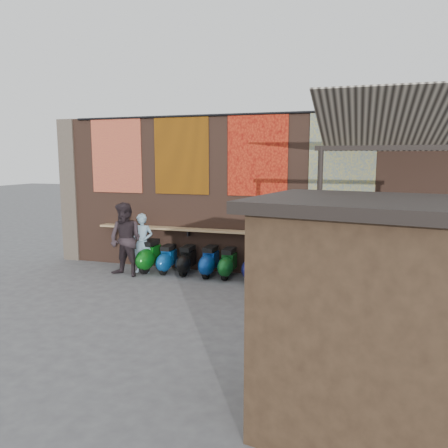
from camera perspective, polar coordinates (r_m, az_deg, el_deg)
name	(u,v)px	position (r m, az deg, el deg)	size (l,w,h in m)	color
ground	(213,304)	(8.95, -1.48, -10.45)	(70.00, 70.00, 0.00)	#474749
brick_wall	(247,195)	(11.09, 3.05, 3.80)	(10.00, 0.40, 4.00)	brown
pier_left	(73,191)	(13.37, -19.11, 4.15)	(0.50, 0.50, 4.00)	#4C4238
eating_counter	(243,232)	(10.85, 2.52, -1.09)	(8.00, 0.32, 0.05)	#9E7A51
shelf_box	(271,228)	(10.63, 6.10, -0.46)	(0.55, 0.32, 0.27)	white
tapestry_redgold	(116,155)	(12.26, -13.88, 8.70)	(1.50, 0.02, 2.00)	maroon
tapestry_sun	(181,155)	(11.39, -5.60, 8.93)	(1.50, 0.02, 2.00)	#BA630A
tapestry_orange	(257,155)	(10.77, 4.36, 8.98)	(1.50, 0.02, 2.00)	red
tapestry_multi	(342,155)	(10.49, 15.18, 8.72)	(1.50, 0.02, 2.00)	#284D94
hang_rail	(245,114)	(10.88, 2.82, 14.16)	(0.06, 0.06, 9.50)	black
scooter_stool_0	(149,256)	(11.53, -9.72, -4.15)	(0.38, 0.85, 0.81)	#0D5E14
scooter_stool_1	(167,259)	(11.34, -7.41, -4.59)	(0.33, 0.74, 0.70)	navy
scooter_stool_2	(187,260)	(11.14, -4.88, -4.76)	(0.34, 0.75, 0.71)	black
scooter_stool_3	(210,262)	(10.89, -1.90, -4.95)	(0.35, 0.79, 0.75)	navy
scooter_stool_4	(228,263)	(10.76, 0.53, -5.18)	(0.34, 0.76, 0.72)	#0F4F1B
scooter_stool_5	(252,265)	(10.60, 3.63, -5.43)	(0.34, 0.75, 0.71)	#171750
scooter_stool_6	(273,268)	(10.48, 6.47, -5.68)	(0.33, 0.74, 0.70)	#16593D
scooter_stool_7	(299,269)	(10.43, 9.80, -5.80)	(0.33, 0.74, 0.70)	#82420B
scooter_stool_8	(322,271)	(10.40, 12.64, -6.03)	(0.32, 0.71, 0.67)	#1B1347
scooter_stool_9	(346,273)	(10.32, 15.66, -6.23)	(0.32, 0.71, 0.67)	maroon
diner_left	(142,243)	(11.40, -10.61, -2.47)	(0.56, 0.37, 1.53)	#7C9FB4
diner_right	(126,240)	(11.09, -12.73, -2.02)	(0.90, 0.70, 1.84)	#2C2226
shopper_navy	(439,289)	(7.99, 26.28, -7.59)	(0.95, 0.40, 1.62)	black
shopper_grey	(401,276)	(8.49, 22.07, -6.33)	(1.07, 0.61, 1.65)	#4F5154
shopper_tan	(335,279)	(8.17, 14.28, -6.93)	(0.75, 0.49, 1.54)	#8D745A
market_stall	(374,325)	(4.91, 19.04, -12.38)	(2.21, 1.66, 2.39)	black
stall_roof	(381,205)	(4.62, 19.79, 2.38)	(2.48, 1.91, 0.12)	black
stall_sign	(388,258)	(5.58, 20.68, -4.18)	(1.20, 0.04, 0.50)	gold
stall_shelf	(384,327)	(5.82, 20.23, -12.50)	(1.83, 0.10, 0.06)	#473321
awning_canvas	(406,124)	(8.95, 22.72, 11.98)	(3.20, 3.40, 0.03)	beige
awning_ledger	(401,111)	(10.56, 22.09, 13.56)	(3.30, 0.08, 0.12)	#33261C
awning_header	(413,148)	(7.44, 23.51, 9.14)	(3.00, 0.08, 0.08)	black
awning_post_left	(318,240)	(7.55, 12.19, -2.04)	(0.09, 0.09, 3.10)	black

